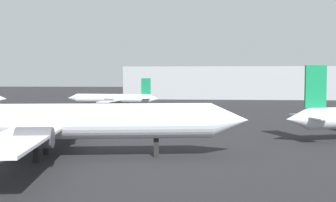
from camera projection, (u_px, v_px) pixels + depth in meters
name	position (u px, v px, depth m)	size (l,w,h in m)	color
airplane_at_gate	(53.00, 122.00, 40.19)	(37.67, 31.78, 10.36)	silver
airplane_far_left	(114.00, 99.00, 100.30)	(22.86, 19.93, 7.47)	silver
terminal_building	(237.00, 83.00, 151.08)	(79.78, 21.13, 11.33)	#999EA3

